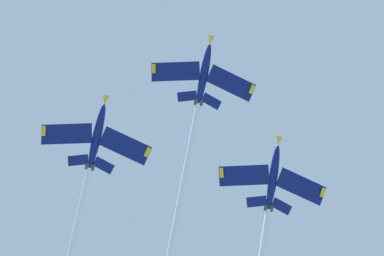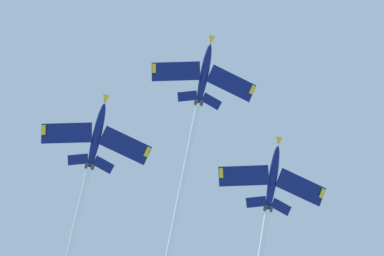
% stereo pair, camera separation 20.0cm
% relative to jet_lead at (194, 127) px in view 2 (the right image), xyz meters
% --- Properties ---
extents(jet_lead, '(20.08, 47.78, 25.43)m').
position_rel_jet_lead_xyz_m(jet_lead, '(0.00, 0.00, 0.00)').
color(jet_lead, navy).
extents(jet_left_wing, '(20.06, 49.20, 26.30)m').
position_rel_jet_lead_xyz_m(jet_left_wing, '(17.03, 15.00, -9.33)').
color(jet_left_wing, navy).
extents(jet_right_wing, '(20.08, 55.06, 28.72)m').
position_rel_jet_lead_xyz_m(jet_right_wing, '(-15.47, 18.44, -9.92)').
color(jet_right_wing, navy).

